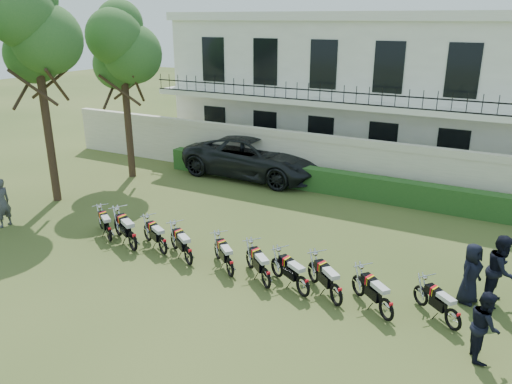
# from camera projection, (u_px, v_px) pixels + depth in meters

# --- Properties ---
(ground) EXTENTS (100.00, 100.00, 0.00)m
(ground) POSITION_uv_depth(u_px,v_px,m) (246.00, 259.00, 15.54)
(ground) COLOR #3A4F1F
(ground) RESTS_ON ground
(perimeter_wall) EXTENTS (30.00, 0.35, 2.30)m
(perimeter_wall) POSITION_uv_depth(u_px,v_px,m) (335.00, 162.00, 21.80)
(perimeter_wall) COLOR #EDE1C7
(perimeter_wall) RESTS_ON ground
(hedge) EXTENTS (18.00, 0.60, 1.00)m
(hedge) POSITION_uv_depth(u_px,v_px,m) (351.00, 185.00, 20.91)
(hedge) COLOR #19471B
(hedge) RESTS_ON ground
(building) EXTENTS (20.40, 9.60, 7.40)m
(building) POSITION_uv_depth(u_px,v_px,m) (377.00, 87.00, 25.92)
(building) COLOR white
(building) RESTS_ON ground
(tree_west_mid) EXTENTS (3.40, 3.20, 8.82)m
(tree_west_mid) POSITION_uv_depth(u_px,v_px,m) (35.00, 31.00, 18.40)
(tree_west_mid) COLOR #473323
(tree_west_mid) RESTS_ON ground
(tree_west_near) EXTENTS (3.40, 3.20, 7.90)m
(tree_west_near) POSITION_uv_depth(u_px,v_px,m) (122.00, 48.00, 21.76)
(tree_west_near) COLOR #473323
(tree_west_near) RESTS_ON ground
(motorcycle_0) EXTENTS (1.52, 1.03, 0.96)m
(motorcycle_0) POSITION_uv_depth(u_px,v_px,m) (109.00, 230.00, 16.63)
(motorcycle_0) COLOR black
(motorcycle_0) RESTS_ON ground
(motorcycle_1) EXTENTS (1.86, 1.09, 1.13)m
(motorcycle_1) POSITION_uv_depth(u_px,v_px,m) (132.00, 237.00, 15.92)
(motorcycle_1) COLOR black
(motorcycle_1) RESTS_ON ground
(motorcycle_2) EXTENTS (1.64, 0.94, 0.99)m
(motorcycle_2) POSITION_uv_depth(u_px,v_px,m) (163.00, 242.00, 15.70)
(motorcycle_2) COLOR black
(motorcycle_2) RESTS_ON ground
(motorcycle_3) EXTENTS (1.60, 1.11, 1.02)m
(motorcycle_3) POSITION_uv_depth(u_px,v_px,m) (188.00, 251.00, 15.02)
(motorcycle_3) COLOR black
(motorcycle_3) RESTS_ON ground
(motorcycle_4) EXTENTS (1.41, 1.23, 0.97)m
(motorcycle_4) POSITION_uv_depth(u_px,v_px,m) (230.00, 263.00, 14.35)
(motorcycle_4) COLOR black
(motorcycle_4) RESTS_ON ground
(motorcycle_5) EXTENTS (1.46, 1.27, 1.01)m
(motorcycle_5) POSITION_uv_depth(u_px,v_px,m) (266.00, 274.00, 13.72)
(motorcycle_5) COLOR black
(motorcycle_5) RESTS_ON ground
(motorcycle_6) EXTENTS (1.63, 1.01, 1.00)m
(motorcycle_6) POSITION_uv_depth(u_px,v_px,m) (303.00, 282.00, 13.31)
(motorcycle_6) COLOR black
(motorcycle_6) RESTS_ON ground
(motorcycle_7) EXTENTS (1.50, 1.32, 1.04)m
(motorcycle_7) POSITION_uv_depth(u_px,v_px,m) (336.00, 290.00, 12.88)
(motorcycle_7) COLOR black
(motorcycle_7) RESTS_ON ground
(motorcycle_8) EXTENTS (1.46, 1.25, 1.00)m
(motorcycle_8) POSITION_uv_depth(u_px,v_px,m) (387.00, 304.00, 12.26)
(motorcycle_8) COLOR black
(motorcycle_8) RESTS_ON ground
(motorcycle_9) EXTENTS (1.37, 1.17, 0.94)m
(motorcycle_9) POSITION_uv_depth(u_px,v_px,m) (454.00, 315.00, 11.88)
(motorcycle_9) COLOR black
(motorcycle_9) RESTS_ON ground
(suv) EXTENTS (6.84, 3.28, 1.88)m
(suv) POSITION_uv_depth(u_px,v_px,m) (255.00, 157.00, 23.44)
(suv) COLOR black
(suv) RESTS_ON ground
(inspector) EXTENTS (0.44, 0.66, 1.80)m
(inspector) POSITION_uv_depth(u_px,v_px,m) (2.00, 203.00, 17.75)
(inspector) COLOR #505055
(inspector) RESTS_ON ground
(officer_1) EXTENTS (0.81, 0.93, 1.63)m
(officer_1) POSITION_uv_depth(u_px,v_px,m) (484.00, 325.00, 10.82)
(officer_1) COLOR black
(officer_1) RESTS_ON ground
(officer_3) EXTENTS (0.77, 0.94, 1.66)m
(officer_3) POSITION_uv_depth(u_px,v_px,m) (471.00, 273.00, 12.98)
(officer_3) COLOR black
(officer_3) RESTS_ON ground
(officer_4) EXTENTS (0.85, 1.03, 1.92)m
(officer_4) POSITION_uv_depth(u_px,v_px,m) (501.00, 270.00, 12.88)
(officer_4) COLOR black
(officer_4) RESTS_ON ground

